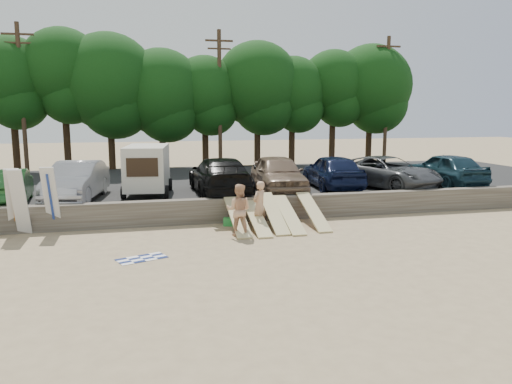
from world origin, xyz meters
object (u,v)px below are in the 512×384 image
(box_trailer, at_px, (147,167))
(car_5, at_px, (333,171))
(beachgoer_b, at_px, (239,210))
(car_4, at_px, (278,174))
(car_2, at_px, (77,181))
(car_1, at_px, (9,186))
(beachgoer_a, at_px, (259,205))
(car_3, at_px, (220,176))
(car_7, at_px, (446,169))
(car_6, at_px, (387,172))
(cooler, at_px, (228,222))

(box_trailer, bearing_deg, car_5, 6.03)
(car_5, xyz_separation_m, beachgoer_b, (-5.90, -5.56, -0.60))
(car_4, distance_m, beachgoer_b, 5.82)
(car_2, relative_size, beachgoer_b, 2.64)
(car_1, bearing_deg, car_5, 176.81)
(box_trailer, height_order, car_4, box_trailer)
(car_4, height_order, beachgoer_a, car_4)
(car_3, bearing_deg, car_2, 0.48)
(car_7, bearing_deg, car_1, -1.85)
(car_6, bearing_deg, car_7, -18.78)
(beachgoer_a, bearing_deg, box_trailer, -87.79)
(car_4, height_order, beachgoer_b, car_4)
(car_6, bearing_deg, car_1, 159.67)
(car_2, xyz_separation_m, car_3, (6.28, 0.07, 0.02))
(car_7, distance_m, beachgoer_a, 11.87)
(car_3, xyz_separation_m, car_5, (5.73, 0.38, 0.01))
(car_2, distance_m, cooler, 7.07)
(car_5, height_order, car_7, car_5)
(car_2, height_order, car_7, car_7)
(car_6, xyz_separation_m, beachgoer_b, (-8.66, -5.15, -0.53))
(car_3, relative_size, car_6, 1.04)
(beachgoer_a, relative_size, beachgoer_b, 0.96)
(box_trailer, relative_size, car_5, 0.74)
(car_3, relative_size, cooler, 15.52)
(car_4, xyz_separation_m, cooler, (-3.00, -3.32, -1.42))
(car_2, relative_size, car_3, 0.86)
(car_3, height_order, car_5, car_5)
(car_5, bearing_deg, beachgoer_b, 47.22)
(car_3, height_order, car_4, car_4)
(car_7, distance_m, beachgoer_b, 13.19)
(cooler, bearing_deg, car_6, 38.41)
(car_2, bearing_deg, car_7, 9.89)
(beachgoer_a, xyz_separation_m, beachgoer_b, (-1.02, -1.01, 0.04))
(car_7, bearing_deg, car_4, -1.08)
(car_1, bearing_deg, cooler, 153.87)
(car_6, height_order, beachgoer_b, car_6)
(beachgoer_a, bearing_deg, car_6, 170.31)
(car_6, distance_m, beachgoer_a, 8.70)
(car_2, height_order, beachgoer_b, car_2)
(car_7, xyz_separation_m, cooler, (-12.16, -3.61, -1.39))
(car_1, bearing_deg, car_2, 178.76)
(car_2, bearing_deg, box_trailer, 23.19)
(car_7, height_order, beachgoer_a, car_7)
(car_2, distance_m, car_7, 18.19)
(box_trailer, relative_size, beachgoer_b, 1.96)
(car_1, relative_size, cooler, 11.65)
(cooler, bearing_deg, car_7, 33.30)
(car_2, xyz_separation_m, car_7, (18.19, 0.18, 0.01))
(car_6, bearing_deg, car_2, 159.00)
(car_2, height_order, car_5, car_5)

